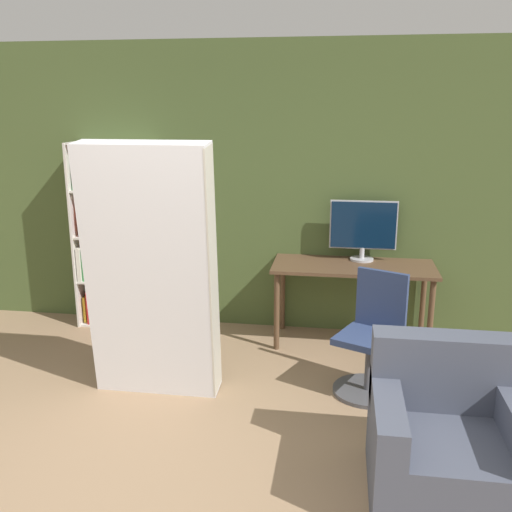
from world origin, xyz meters
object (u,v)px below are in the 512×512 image
monitor (363,228)px  office_chair (372,345)px  armchair (448,440)px  mattress_near (152,273)px  bookshelf (110,239)px

monitor → office_chair: bearing=-86.5°
office_chair → armchair: office_chair is taller
monitor → office_chair: 1.27m
office_chair → mattress_near: size_ratio=0.49×
armchair → mattress_near: bearing=156.3°
armchair → bookshelf: bearing=142.2°
office_chair → bookshelf: bearing=156.8°
monitor → armchair: monitor is taller
monitor → bookshelf: bookshelf is taller
bookshelf → armchair: (2.86, -2.22, -0.54)m
armchair → office_chair: bearing=107.8°
office_chair → bookshelf: 2.76m
office_chair → armchair: size_ratio=1.08×
mattress_near → armchair: size_ratio=2.23×
monitor → mattress_near: size_ratio=0.32×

